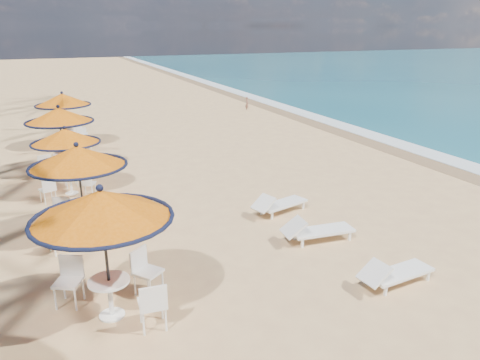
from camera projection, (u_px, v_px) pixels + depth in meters
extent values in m
plane|color=tan|center=(336.00, 262.00, 11.02)|extent=(160.00, 160.00, 0.00)
cube|color=white|center=(379.00, 138.00, 23.22)|extent=(1.20, 140.00, 0.04)
cube|color=olive|center=(364.00, 139.00, 22.88)|extent=(1.40, 140.00, 0.02)
cylinder|color=black|center=(106.00, 256.00, 8.56)|extent=(0.06, 0.06, 2.55)
cone|color=#D26512|center=(101.00, 205.00, 8.25)|extent=(2.55, 2.55, 0.56)
torus|color=black|center=(103.00, 218.00, 8.33)|extent=(2.55, 2.55, 0.08)
sphere|color=black|center=(100.00, 188.00, 8.15)|extent=(0.13, 0.13, 0.13)
cylinder|color=white|center=(109.00, 281.00, 8.73)|extent=(0.78, 0.78, 0.04)
cylinder|color=white|center=(111.00, 298.00, 8.84)|extent=(0.09, 0.09, 0.78)
cylinder|color=black|center=(81.00, 192.00, 12.00)|extent=(0.05, 0.05, 2.44)
cone|color=#D26512|center=(77.00, 156.00, 11.70)|extent=(2.44, 2.44, 0.53)
torus|color=black|center=(78.00, 166.00, 11.78)|extent=(2.44, 2.44, 0.07)
sphere|color=black|center=(76.00, 144.00, 11.60)|extent=(0.13, 0.13, 0.13)
cylinder|color=white|center=(83.00, 210.00, 12.15)|extent=(0.74, 0.74, 0.04)
cylinder|color=white|center=(85.00, 223.00, 12.26)|extent=(0.08, 0.08, 0.74)
cylinder|color=black|center=(68.00, 162.00, 15.16)|extent=(0.05, 0.05, 2.18)
cone|color=#D26512|center=(65.00, 136.00, 14.90)|extent=(2.18, 2.18, 0.47)
torus|color=black|center=(66.00, 143.00, 14.96)|extent=(2.19, 2.19, 0.07)
sphere|color=black|center=(64.00, 128.00, 14.81)|extent=(0.11, 0.11, 0.11)
cylinder|color=white|center=(70.00, 175.00, 15.30)|extent=(0.66, 0.66, 0.04)
cylinder|color=white|center=(71.00, 184.00, 15.40)|extent=(0.08, 0.08, 0.66)
cylinder|color=black|center=(62.00, 141.00, 17.38)|extent=(0.05, 0.05, 2.46)
cone|color=#D26512|center=(59.00, 115.00, 17.08)|extent=(2.46, 2.46, 0.53)
torus|color=black|center=(60.00, 122.00, 17.15)|extent=(2.46, 2.46, 0.07)
sphere|color=black|center=(58.00, 106.00, 16.98)|extent=(0.13, 0.13, 0.13)
cylinder|color=white|center=(64.00, 154.00, 17.54)|extent=(0.75, 0.75, 0.04)
cylinder|color=white|center=(65.00, 163.00, 17.65)|extent=(0.09, 0.09, 0.75)
cylinder|color=black|center=(65.00, 121.00, 21.12)|extent=(0.05, 0.05, 2.43)
cone|color=#D26512|center=(62.00, 100.00, 20.83)|extent=(2.43, 2.43, 0.53)
torus|color=black|center=(63.00, 105.00, 20.90)|extent=(2.43, 2.43, 0.07)
sphere|color=black|center=(62.00, 93.00, 20.73)|extent=(0.13, 0.13, 0.13)
cylinder|color=white|center=(66.00, 131.00, 21.28)|extent=(0.74, 0.74, 0.04)
cylinder|color=white|center=(67.00, 139.00, 21.39)|extent=(0.08, 0.08, 0.74)
cube|color=white|center=(400.00, 273.00, 10.03)|extent=(1.57, 0.70, 0.06)
cube|color=white|center=(374.00, 273.00, 9.62)|extent=(0.56, 0.60, 0.38)
cube|color=white|center=(399.00, 279.00, 10.07)|extent=(0.05, 0.05, 0.22)
cube|color=white|center=(322.00, 231.00, 12.04)|extent=(1.68, 0.73, 0.07)
cube|color=white|center=(294.00, 227.00, 11.74)|extent=(0.59, 0.64, 0.41)
cube|color=white|center=(322.00, 236.00, 12.09)|extent=(0.06, 0.06, 0.23)
cube|color=white|center=(283.00, 204.00, 13.90)|extent=(1.65, 0.97, 0.06)
cube|color=white|center=(263.00, 203.00, 13.38)|extent=(0.65, 0.69, 0.39)
cube|color=white|center=(283.00, 208.00, 13.95)|extent=(0.05, 0.05, 0.22)
imported|color=#8D5A48|center=(247.00, 103.00, 30.81)|extent=(0.26, 0.36, 0.90)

